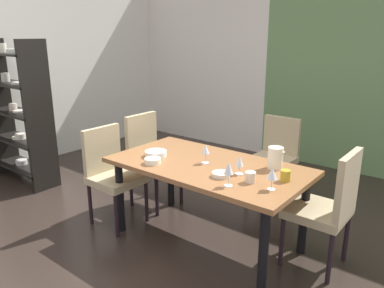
% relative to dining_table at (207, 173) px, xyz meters
% --- Properties ---
extents(ground_plane, '(5.94, 6.20, 0.02)m').
position_rel_dining_table_xyz_m(ground_plane, '(-0.36, -0.40, -0.65)').
color(ground_plane, '#2C221D').
extents(back_panel_interior, '(2.48, 0.10, 2.82)m').
position_rel_dining_table_xyz_m(back_panel_interior, '(-2.09, 2.65, 0.77)').
color(back_panel_interior, silver).
rests_on(back_panel_interior, ground_plane).
extents(dining_table, '(1.67, 0.90, 0.73)m').
position_rel_dining_table_xyz_m(dining_table, '(0.00, 0.00, 0.00)').
color(dining_table, brown).
rests_on(dining_table, ground_plane).
extents(chair_head_far, '(0.44, 0.45, 0.91)m').
position_rel_dining_table_xyz_m(chair_head_far, '(0.03, 1.23, -0.12)').
color(chair_head_far, tan).
rests_on(chair_head_far, ground_plane).
extents(chair_left_far, '(0.45, 0.44, 0.97)m').
position_rel_dining_table_xyz_m(chair_left_far, '(-0.95, 0.26, -0.10)').
color(chair_left_far, tan).
rests_on(chair_left_far, ground_plane).
extents(chair_left_near, '(0.45, 0.44, 0.94)m').
position_rel_dining_table_xyz_m(chair_left_near, '(-0.95, -0.26, -0.12)').
color(chair_left_near, tan).
rests_on(chair_left_near, ground_plane).
extents(chair_right_far, '(0.44, 0.44, 0.97)m').
position_rel_dining_table_xyz_m(chair_right_far, '(0.95, 0.26, -0.10)').
color(chair_right_far, tan).
rests_on(chair_right_far, ground_plane).
extents(display_shelf, '(1.02, 0.34, 1.73)m').
position_rel_dining_table_xyz_m(display_shelf, '(-2.67, -0.25, 0.24)').
color(display_shelf, black).
rests_on(display_shelf, ground_plane).
extents(wine_glass_center, '(0.07, 0.07, 0.18)m').
position_rel_dining_table_xyz_m(wine_glass_center, '(0.40, -0.29, 0.22)').
color(wine_glass_center, silver).
rests_on(wine_glass_center, dining_table).
extents(wine_glass_front, '(0.07, 0.07, 0.15)m').
position_rel_dining_table_xyz_m(wine_glass_front, '(0.33, -0.04, 0.19)').
color(wine_glass_front, silver).
rests_on(wine_glass_front, dining_table).
extents(wine_glass_right, '(0.08, 0.08, 0.16)m').
position_rel_dining_table_xyz_m(wine_glass_right, '(0.67, -0.16, 0.20)').
color(wine_glass_right, silver).
rests_on(wine_glass_right, dining_table).
extents(wine_glass_corner, '(0.07, 0.07, 0.17)m').
position_rel_dining_table_xyz_m(wine_glass_corner, '(-0.03, 0.01, 0.21)').
color(wine_glass_corner, silver).
rests_on(wine_glass_corner, dining_table).
extents(serving_bowl_south, '(0.14, 0.14, 0.04)m').
position_rel_dining_table_xyz_m(serving_bowl_south, '(0.25, -0.17, 0.10)').
color(serving_bowl_south, silver).
rests_on(serving_bowl_south, dining_table).
extents(serving_bowl_near_window, '(0.14, 0.14, 0.05)m').
position_rel_dining_table_xyz_m(serving_bowl_near_window, '(-0.37, -0.29, 0.11)').
color(serving_bowl_near_window, white).
rests_on(serving_bowl_near_window, dining_table).
extents(serving_bowl_north, '(0.19, 0.19, 0.05)m').
position_rel_dining_table_xyz_m(serving_bowl_north, '(-0.48, -0.13, 0.11)').
color(serving_bowl_north, white).
rests_on(serving_bowl_north, dining_table).
extents(cup_rear, '(0.08, 0.08, 0.09)m').
position_rel_dining_table_xyz_m(cup_rear, '(0.68, 0.05, 0.13)').
color(cup_rear, '#B59626').
rests_on(cup_rear, dining_table).
extents(cup_left, '(0.08, 0.08, 0.08)m').
position_rel_dining_table_xyz_m(cup_left, '(0.49, -0.13, 0.13)').
color(cup_left, beige).
rests_on(cup_left, dining_table).
extents(pitcher_west, '(0.14, 0.12, 0.18)m').
position_rel_dining_table_xyz_m(pitcher_west, '(0.49, 0.25, 0.18)').
color(pitcher_west, white).
rests_on(pitcher_west, dining_table).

